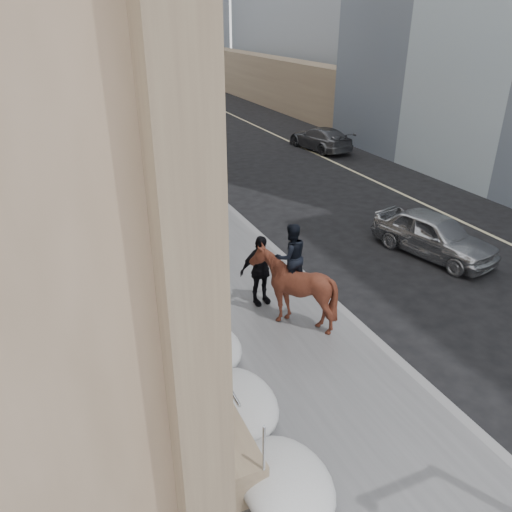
# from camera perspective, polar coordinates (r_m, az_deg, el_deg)

# --- Properties ---
(ground) EXTENTS (140.00, 140.00, 0.00)m
(ground) POSITION_cam_1_polar(r_m,az_deg,el_deg) (10.97, 5.30, -16.08)
(ground) COLOR black
(ground) RESTS_ON ground
(sidewalk) EXTENTS (5.00, 80.00, 0.12)m
(sidewalk) POSITION_cam_1_polar(r_m,az_deg,el_deg) (18.98, -9.16, 3.10)
(sidewalk) COLOR #4F4F52
(sidewalk) RESTS_ON ground
(curb) EXTENTS (0.24, 80.00, 0.12)m
(curb) POSITION_cam_1_polar(r_m,az_deg,el_deg) (19.72, -1.79, 4.31)
(curb) COLOR slate
(curb) RESTS_ON ground
(lane_line) EXTENTS (0.15, 70.00, 0.01)m
(lane_line) POSITION_cam_1_polar(r_m,az_deg,el_deg) (23.63, 16.37, 6.83)
(lane_line) COLOR #BFB78C
(lane_line) RESTS_ON ground
(far_podium) EXTENTS (2.00, 80.00, 4.00)m
(far_podium) POSITION_cam_1_polar(r_m,az_deg,el_deg) (26.54, 25.54, 11.91)
(far_podium) COLOR #7B654F
(far_podium) RESTS_ON ground
(streetlight_mid) EXTENTS (1.71, 0.24, 8.00)m
(streetlight_mid) POSITION_cam_1_polar(r_m,az_deg,el_deg) (22.31, -5.71, 18.76)
(streetlight_mid) COLOR #2D2D30
(streetlight_mid) RESTS_ON ground
(streetlight_far) EXTENTS (1.71, 0.24, 8.00)m
(streetlight_far) POSITION_cam_1_polar(r_m,az_deg,el_deg) (41.71, -15.04, 21.37)
(streetlight_far) COLOR #2D2D30
(streetlight_far) RESTS_ON ground
(traffic_signal) EXTENTS (4.10, 0.22, 6.00)m
(traffic_signal) POSITION_cam_1_polar(r_m,az_deg,el_deg) (29.89, -12.06, 19.03)
(traffic_signal) COLOR #2D2D30
(traffic_signal) RESTS_ON ground
(snow_bank) EXTENTS (1.70, 18.10, 0.76)m
(snow_bank) POSITION_cam_1_polar(r_m,az_deg,el_deg) (16.85, -12.21, 1.32)
(snow_bank) COLOR silver
(snow_bank) RESTS_ON sidewalk
(mounted_horse_left) EXTENTS (1.14, 2.41, 2.67)m
(mounted_horse_left) POSITION_cam_1_polar(r_m,az_deg,el_deg) (11.21, -6.04, -7.37)
(mounted_horse_left) COLOR #4B2516
(mounted_horse_left) RESTS_ON sidewalk
(mounted_horse_right) EXTENTS (1.69, 1.89, 2.69)m
(mounted_horse_right) POSITION_cam_1_polar(r_m,az_deg,el_deg) (12.52, 4.18, -3.17)
(mounted_horse_right) COLOR #421D12
(mounted_horse_right) RESTS_ON sidewalk
(pedestrian) EXTENTS (1.20, 0.56, 1.99)m
(pedestrian) POSITION_cam_1_polar(r_m,az_deg,el_deg) (13.41, 0.46, -1.63)
(pedestrian) COLOR black
(pedestrian) RESTS_ON sidewalk
(car_silver) EXTENTS (2.68, 4.54, 1.45)m
(car_silver) POSITION_cam_1_polar(r_m,az_deg,el_deg) (17.59, 19.66, 2.32)
(car_silver) COLOR #9EA0A5
(car_silver) RESTS_ON ground
(car_grey) EXTENTS (2.40, 4.75, 1.32)m
(car_grey) POSITION_cam_1_polar(r_m,az_deg,el_deg) (30.66, 7.35, 13.19)
(car_grey) COLOR #4F5156
(car_grey) RESTS_ON ground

